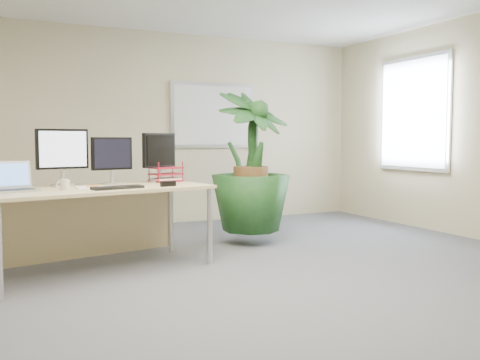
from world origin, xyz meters
name	(u,v)px	position (x,y,z in m)	size (l,w,h in m)	color
floor	(269,306)	(0.00, 0.00, 0.00)	(8.00, 8.00, 0.00)	#4C4D52
back_wall	(132,129)	(0.00, 4.00, 1.35)	(7.00, 0.04, 2.70)	#C3B38A
whiteboard	(213,115)	(1.20, 3.97, 1.55)	(1.30, 0.04, 0.95)	silver
window	(413,114)	(3.47, 2.30, 1.55)	(0.04, 1.30, 1.55)	silver
desk	(95,204)	(-0.92, 1.67, 0.60)	(2.13, 1.24, 0.77)	tan
floor_plant	(251,179)	(0.92, 2.16, 0.75)	(0.84, 0.84, 1.50)	#153B16
monitor_left	(62,154)	(-1.18, 1.82, 1.07)	(0.47, 0.22, 0.53)	#B8B8BD
monitor_right	(112,157)	(-0.72, 1.88, 1.03)	(0.41, 0.19, 0.45)	#B8B8BD
monitor_dark	(159,154)	(-0.22, 1.94, 1.05)	(0.40, 0.26, 0.50)	#B8B8BD
laptop	(13,184)	(-1.62, 1.52, 0.83)	(0.41, 0.37, 0.25)	silver
keyboard	(118,187)	(-0.78, 1.37, 0.78)	(0.45, 0.15, 0.02)	black
coffee_mug	(64,185)	(-1.21, 1.46, 0.81)	(0.12, 0.08, 0.09)	silver
spiral_notebook	(92,188)	(-0.98, 1.53, 0.77)	(0.26, 0.19, 0.01)	white
orange_pen	(93,186)	(-0.95, 1.56, 0.79)	(0.01, 0.01, 0.15)	orange
yellow_highlighter	(118,186)	(-0.73, 1.56, 0.77)	(0.01, 0.01, 0.11)	yellow
letter_tray	(166,175)	(-0.15, 1.96, 0.83)	(0.35, 0.29, 0.14)	maroon
stapler	(168,184)	(-0.30, 1.41, 0.79)	(0.15, 0.04, 0.05)	black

